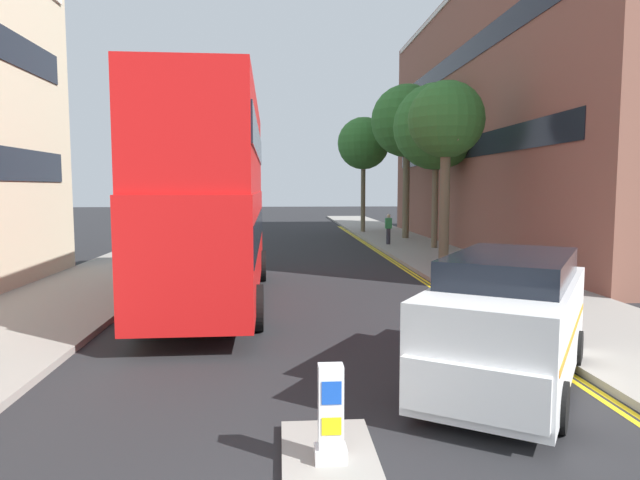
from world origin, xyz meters
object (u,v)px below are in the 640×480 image
Objects in this scene: keep_left_bollard at (331,417)px; taxi_minivan at (507,322)px; double_decker_bus_away at (213,193)px; pedestrian_far at (388,229)px.

taxi_minivan reaches higher than keep_left_bollard.
double_decker_bus_away is 6.69× the size of pedestrian_far.
taxi_minivan is 3.12× the size of pedestrian_far.
double_decker_bus_away reaches higher than pedestrian_far.
double_decker_bus_away is 9.17m from taxi_minivan.
pedestrian_far is at bearing 77.36° from keep_left_bollard.
pedestrian_far is at bearing 83.89° from taxi_minivan.
double_decker_bus_away is 2.14× the size of taxi_minivan.
pedestrian_far reaches higher than keep_left_bollard.
double_decker_bus_away is at bearing -118.74° from pedestrian_far.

